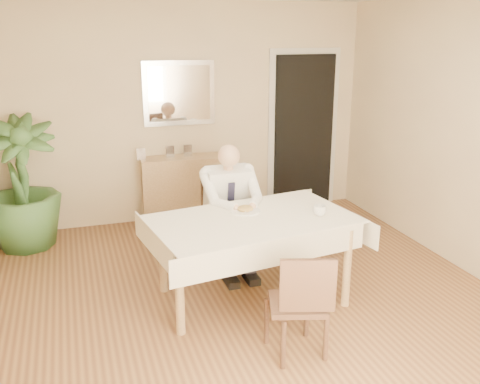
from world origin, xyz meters
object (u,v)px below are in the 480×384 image
object	(u,v)px
dining_table	(253,228)
sideboard	(185,189)
chair_near	(301,301)
seated_man	(232,204)
potted_palm	(21,184)
coffee_mug	(320,211)
chair_far	(224,214)

from	to	relation	value
dining_table	sideboard	world-z (taller)	sideboard
chair_near	seated_man	bearing A→B (deg)	107.94
seated_man	potted_palm	distance (m)	2.33
seated_man	coffee_mug	size ratio (longest dim) A/B	10.96
dining_table	sideboard	bearing A→B (deg)	85.20
sideboard	potted_palm	bearing A→B (deg)	-167.97
dining_table	seated_man	bearing A→B (deg)	81.53
seated_man	dining_table	bearing A→B (deg)	-90.00
chair_near	seated_man	distance (m)	1.55
seated_man	coffee_mug	xyz separation A→B (m)	(0.57, -0.71, 0.11)
chair_far	seated_man	world-z (taller)	seated_man
chair_far	sideboard	size ratio (longest dim) A/B	0.86
dining_table	potted_palm	bearing A→B (deg)	127.78
dining_table	potted_palm	world-z (taller)	potted_palm
coffee_mug	potted_palm	size ratio (longest dim) A/B	0.08
dining_table	chair_far	bearing A→B (deg)	81.53
chair_near	sideboard	world-z (taller)	chair_near
sideboard	seated_man	bearing A→B (deg)	-80.49
chair_far	potted_palm	xyz separation A→B (m)	(-1.95, 0.99, 0.22)
sideboard	coffee_mug	bearing A→B (deg)	-68.08
chair_far	chair_near	xyz separation A→B (m)	(0.04, -1.82, -0.04)
coffee_mug	sideboard	xyz separation A→B (m)	(-0.70, 2.23, -0.39)
chair_near	chair_far	bearing A→B (deg)	107.74
dining_table	potted_palm	xyz separation A→B (m)	(-1.95, 1.87, 0.04)
potted_palm	sideboard	bearing A→B (deg)	7.62
chair_near	coffee_mug	bearing A→B (deg)	73.74
coffee_mug	seated_man	bearing A→B (deg)	128.72
chair_near	potted_palm	size ratio (longest dim) A/B	0.57
coffee_mug	chair_near	bearing A→B (deg)	-122.89
seated_man	sideboard	size ratio (longest dim) A/B	1.22
chair_far	potted_palm	world-z (taller)	potted_palm
dining_table	seated_man	size ratio (longest dim) A/B	1.49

